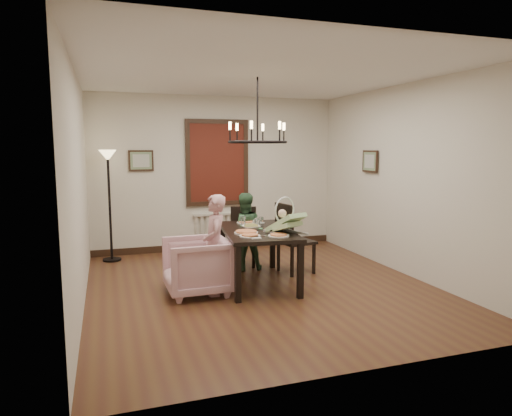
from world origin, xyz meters
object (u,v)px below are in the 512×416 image
chair_right (296,237)px  seated_man (244,238)px  dining_table (257,236)px  elderly_woman (215,253)px  chair_far (243,237)px  drinking_glass (257,223)px  floor_lamp (110,207)px  baby_bouncer (286,221)px  armchair (196,266)px

chair_right → seated_man: size_ratio=1.08×
dining_table → elderly_woman: size_ratio=1.60×
chair_far → seated_man: (-0.06, -0.25, 0.03)m
drinking_glass → chair_right: bearing=19.7°
chair_far → floor_lamp: (-2.00, 0.99, 0.43)m
chair_right → floor_lamp: bearing=48.6°
dining_table → elderly_woman: elderly_woman is taller
seated_man → floor_lamp: size_ratio=0.55×
elderly_woman → baby_bouncer: size_ratio=2.10×
dining_table → baby_bouncer: 0.54m
baby_bouncer → floor_lamp: bearing=110.3°
dining_table → chair_far: size_ratio=1.83×
chair_far → floor_lamp: bearing=172.5°
dining_table → chair_far: (0.09, 0.98, -0.20)m
seated_man → chair_right: bearing=152.3°
chair_far → baby_bouncer: bearing=-64.1°
chair_right → baby_bouncer: size_ratio=2.10×
elderly_woman → floor_lamp: 2.59m
dining_table → drinking_glass: 0.18m
floor_lamp → dining_table: bearing=-45.8°
floor_lamp → drinking_glass: bearing=-44.3°
chair_right → floor_lamp: floor_lamp is taller
baby_bouncer → drinking_glass: 0.55m
chair_far → armchair: size_ratio=1.16×
chair_right → seated_man: (-0.70, 0.39, -0.04)m
dining_table → elderly_woman: (-0.67, -0.28, -0.14)m
drinking_glass → floor_lamp: size_ratio=0.08×
dining_table → floor_lamp: bearing=141.1°
seated_man → baby_bouncer: bearing=103.1°
chair_far → baby_bouncer: (0.17, -1.38, 0.46)m
elderly_woman → seated_man: bearing=154.3°
dining_table → chair_far: chair_far is taller
chair_right → drinking_glass: bearing=99.9°
dining_table → armchair: bearing=-160.7°
armchair → drinking_glass: (0.91, 0.28, 0.47)m
armchair → dining_table: bearing=101.3°
dining_table → chair_far: 1.00m
armchair → drinking_glass: size_ratio=5.46×
baby_bouncer → drinking_glass: baby_bouncer is taller
seated_man → elderly_woman: bearing=57.1°
drinking_glass → floor_lamp: bearing=135.7°
drinking_glass → floor_lamp: 2.70m
dining_table → chair_right: (0.73, 0.34, -0.14)m
drinking_glass → elderly_woman: bearing=-152.1°
chair_right → armchair: 1.71m
dining_table → seated_man: size_ratio=1.73×
seated_man → drinking_glass: seated_man is taller
baby_bouncer → floor_lamp: 3.21m
armchair → seated_man: bearing=134.2°
dining_table → seated_man: (0.03, 0.73, -0.18)m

